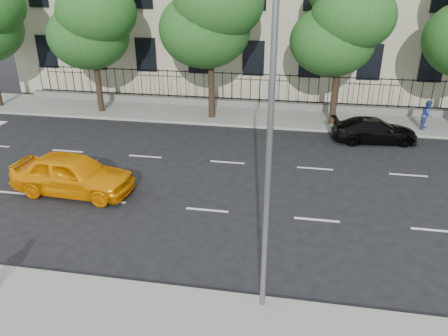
% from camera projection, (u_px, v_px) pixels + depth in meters
% --- Properties ---
extents(ground, '(120.00, 120.00, 0.00)m').
position_uv_depth(ground, '(191.00, 249.00, 13.98)').
color(ground, black).
rests_on(ground, ground).
extents(far_sidewalk, '(60.00, 4.00, 0.15)m').
position_uv_depth(far_sidewalk, '(247.00, 116.00, 26.51)').
color(far_sidewalk, gray).
rests_on(far_sidewalk, ground).
extents(lane_markings, '(49.60, 4.62, 0.01)m').
position_uv_depth(lane_markings, '(218.00, 183.00, 18.24)').
color(lane_markings, silver).
rests_on(lane_markings, ground).
extents(iron_fence, '(30.00, 0.50, 2.20)m').
position_uv_depth(iron_fence, '(250.00, 99.00, 27.79)').
color(iron_fence, slate).
rests_on(iron_fence, far_sidewalk).
extents(street_light, '(0.25, 3.32, 8.05)m').
position_uv_depth(street_light, '(272.00, 115.00, 9.87)').
color(street_light, slate).
rests_on(street_light, near_sidewalk).
extents(tree_b, '(5.53, 5.12, 8.97)m').
position_uv_depth(tree_b, '(92.00, 14.00, 24.97)').
color(tree_b, '#382619').
rests_on(tree_b, far_sidewalk).
extents(tree_c, '(5.89, 5.50, 9.80)m').
position_uv_depth(tree_c, '(212.00, 5.00, 23.63)').
color(tree_c, '#382619').
rests_on(tree_c, far_sidewalk).
extents(tree_d, '(5.34, 4.94, 8.84)m').
position_uv_depth(tree_d, '(343.00, 19.00, 22.75)').
color(tree_d, '#382619').
rests_on(tree_d, far_sidewalk).
extents(yellow_taxi, '(4.92, 2.21, 1.64)m').
position_uv_depth(yellow_taxi, '(73.00, 174.00, 17.19)').
color(yellow_taxi, '#FF9504').
rests_on(yellow_taxi, ground).
extents(black_sedan, '(4.49, 2.28, 1.25)m').
position_uv_depth(black_sedan, '(374.00, 130.00, 22.46)').
color(black_sedan, black).
rests_on(black_sedan, ground).
extents(pedestrian_far, '(0.87, 0.95, 1.59)m').
position_uv_depth(pedestrian_far, '(427.00, 115.00, 23.79)').
color(pedestrian_far, '#2B418F').
rests_on(pedestrian_far, far_sidewalk).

